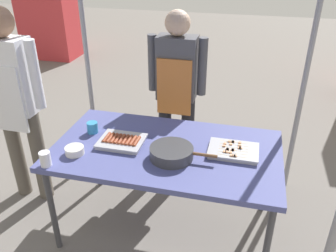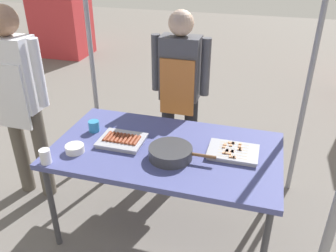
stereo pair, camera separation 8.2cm
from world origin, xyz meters
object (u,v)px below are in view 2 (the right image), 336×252
at_px(drink_cup_by_wok, 45,156).
at_px(neighbor_stall_right, 59,9).
at_px(cooking_wok, 171,152).
at_px(tray_meat_skewers, 233,152).
at_px(customer_nearby, 18,92).
at_px(vendor_woman, 180,84).
at_px(condiment_bowl, 75,149).
at_px(stall_table, 166,154).
at_px(drink_cup_near_edge, 94,126).
at_px(tray_grilled_sausages, 122,140).

xyz_separation_m(drink_cup_by_wok, neighbor_stall_right, (-2.55, 4.38, 0.06)).
distance_m(cooking_wok, drink_cup_by_wok, 0.83).
bearing_deg(tray_meat_skewers, customer_nearby, 177.67).
xyz_separation_m(tray_meat_skewers, vendor_woman, (-0.57, 0.75, 0.15)).
bearing_deg(condiment_bowl, tray_meat_skewers, 14.41).
relative_size(stall_table, customer_nearby, 0.97).
bearing_deg(tray_meat_skewers, condiment_bowl, -165.59).
bearing_deg(drink_cup_by_wok, neighbor_stall_right, 120.15).
bearing_deg(vendor_woman, neighbor_stall_right, -45.35).
xyz_separation_m(condiment_bowl, neighbor_stall_right, (-2.66, 4.21, 0.09)).
bearing_deg(condiment_bowl, customer_nearby, 152.79).
xyz_separation_m(vendor_woman, neighbor_stall_right, (-3.15, 3.19, -0.05)).
height_order(cooking_wok, drink_cup_near_edge, drink_cup_near_edge).
relative_size(tray_meat_skewers, neighbor_stall_right, 0.20).
bearing_deg(vendor_woman, stall_table, 97.50).
distance_m(tray_grilled_sausages, tray_meat_skewers, 0.79).
xyz_separation_m(tray_grilled_sausages, condiment_bowl, (-0.27, -0.20, 0.01)).
bearing_deg(tray_grilled_sausages, customer_nearby, 171.56).
height_order(condiment_bowl, neighbor_stall_right, neighbor_stall_right).
bearing_deg(condiment_bowl, stall_table, 20.62).
relative_size(tray_grilled_sausages, condiment_bowl, 2.45).
height_order(stall_table, vendor_woman, vendor_woman).
relative_size(vendor_woman, neighbor_stall_right, 0.90).
distance_m(condiment_bowl, neighbor_stall_right, 4.98).
bearing_deg(drink_cup_by_wok, vendor_woman, 63.21).
height_order(vendor_woman, neighbor_stall_right, neighbor_stall_right).
bearing_deg(drink_cup_near_edge, stall_table, -7.86).
bearing_deg(customer_nearby, stall_table, -5.38).
height_order(tray_meat_skewers, vendor_woman, vendor_woman).
xyz_separation_m(tray_grilled_sausages, tray_meat_skewers, (0.79, 0.07, -0.00)).
xyz_separation_m(tray_grilled_sausages, cooking_wok, (0.39, -0.09, 0.02)).
height_order(drink_cup_near_edge, vendor_woman, vendor_woman).
xyz_separation_m(tray_meat_skewers, customer_nearby, (-1.72, 0.07, 0.21)).
bearing_deg(customer_nearby, vendor_woman, 30.49).
height_order(condiment_bowl, drink_cup_by_wok, drink_cup_by_wok).
relative_size(drink_cup_near_edge, drink_cup_by_wok, 0.84).
xyz_separation_m(stall_table, tray_meat_skewers, (0.46, 0.05, 0.07)).
relative_size(condiment_bowl, customer_nearby, 0.08).
relative_size(tray_meat_skewers, vendor_woman, 0.22).
distance_m(drink_cup_near_edge, drink_cup_by_wok, 0.49).
height_order(drink_cup_near_edge, drink_cup_by_wok, drink_cup_by_wok).
xyz_separation_m(vendor_woman, customer_nearby, (-1.15, -0.68, 0.07)).
xyz_separation_m(tray_meat_skewers, neighbor_stall_right, (-3.72, 3.94, 0.10)).
height_order(condiment_bowl, customer_nearby, customer_nearby).
distance_m(tray_meat_skewers, cooking_wok, 0.43).
xyz_separation_m(stall_table, vendor_woman, (-0.10, 0.80, 0.22)).
bearing_deg(cooking_wok, tray_grilled_sausages, 167.04).
xyz_separation_m(condiment_bowl, customer_nearby, (-0.66, 0.34, 0.21)).
xyz_separation_m(tray_grilled_sausages, vendor_woman, (0.22, 0.82, 0.15)).
height_order(tray_meat_skewers, drink_cup_near_edge, drink_cup_near_edge).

